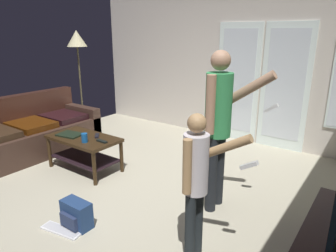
{
  "coord_description": "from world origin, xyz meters",
  "views": [
    {
      "loc": [
        2.42,
        -2.38,
        1.84
      ],
      "look_at": [
        0.75,
        -0.07,
        0.96
      ],
      "focal_mm": 32.72,
      "sensor_mm": 36.0,
      "label": 1
    }
  ],
  "objects_px": {
    "person_child": "(197,176)",
    "dvd_remote_slim": "(97,136)",
    "backpack": "(76,215)",
    "cup_near_edge": "(84,138)",
    "coffee_table": "(84,146)",
    "loose_keyboard": "(61,230)",
    "leather_couch": "(30,134)",
    "person_adult": "(219,118)",
    "floor_lamp": "(77,43)",
    "tv_remote_black": "(102,141)",
    "laptop_closed": "(70,135)"
  },
  "relations": [
    {
      "from": "person_adult",
      "to": "tv_remote_black",
      "type": "relative_size",
      "value": 9.89
    },
    {
      "from": "dvd_remote_slim",
      "to": "leather_couch",
      "type": "bearing_deg",
      "value": -125.92
    },
    {
      "from": "coffee_table",
      "to": "person_adult",
      "type": "distance_m",
      "value": 2.04
    },
    {
      "from": "leather_couch",
      "to": "person_adult",
      "type": "relative_size",
      "value": 1.23
    },
    {
      "from": "coffee_table",
      "to": "backpack",
      "type": "distance_m",
      "value": 1.37
    },
    {
      "from": "loose_keyboard",
      "to": "tv_remote_black",
      "type": "xyz_separation_m",
      "value": [
        -0.57,
        1.08,
        0.48
      ]
    },
    {
      "from": "backpack",
      "to": "leather_couch",
      "type": "bearing_deg",
      "value": 159.0
    },
    {
      "from": "coffee_table",
      "to": "dvd_remote_slim",
      "type": "xyz_separation_m",
      "value": [
        0.14,
        0.12,
        0.14
      ]
    },
    {
      "from": "person_adult",
      "to": "person_child",
      "type": "relative_size",
      "value": 1.33
    },
    {
      "from": "leather_couch",
      "to": "tv_remote_black",
      "type": "xyz_separation_m",
      "value": [
        1.55,
        0.1,
        0.19
      ]
    },
    {
      "from": "loose_keyboard",
      "to": "person_child",
      "type": "bearing_deg",
      "value": 20.38
    },
    {
      "from": "dvd_remote_slim",
      "to": "backpack",
      "type": "bearing_deg",
      "value": -6.2
    },
    {
      "from": "backpack",
      "to": "cup_near_edge",
      "type": "relative_size",
      "value": 2.64
    },
    {
      "from": "laptop_closed",
      "to": "tv_remote_black",
      "type": "height_order",
      "value": "same"
    },
    {
      "from": "dvd_remote_slim",
      "to": "coffee_table",
      "type": "bearing_deg",
      "value": -92.88
    },
    {
      "from": "backpack",
      "to": "loose_keyboard",
      "type": "distance_m",
      "value": 0.2
    },
    {
      "from": "leather_couch",
      "to": "floor_lamp",
      "type": "bearing_deg",
      "value": 103.51
    },
    {
      "from": "person_child",
      "to": "dvd_remote_slim",
      "type": "relative_size",
      "value": 7.45
    },
    {
      "from": "person_child",
      "to": "floor_lamp",
      "type": "distance_m",
      "value": 4.18
    },
    {
      "from": "leather_couch",
      "to": "coffee_table",
      "type": "xyz_separation_m",
      "value": [
        1.2,
        0.09,
        0.05
      ]
    },
    {
      "from": "leather_couch",
      "to": "loose_keyboard",
      "type": "distance_m",
      "value": 2.35
    },
    {
      "from": "backpack",
      "to": "cup_near_edge",
      "type": "bearing_deg",
      "value": 134.97
    },
    {
      "from": "laptop_closed",
      "to": "dvd_remote_slim",
      "type": "bearing_deg",
      "value": 18.95
    },
    {
      "from": "backpack",
      "to": "loose_keyboard",
      "type": "relative_size",
      "value": 0.69
    },
    {
      "from": "coffee_table",
      "to": "floor_lamp",
      "type": "xyz_separation_m",
      "value": [
        -1.51,
        1.21,
        1.3
      ]
    },
    {
      "from": "leather_couch",
      "to": "tv_remote_black",
      "type": "bearing_deg",
      "value": 3.78
    },
    {
      "from": "backpack",
      "to": "dvd_remote_slim",
      "type": "bearing_deg",
      "value": 128.9
    },
    {
      "from": "person_adult",
      "to": "dvd_remote_slim",
      "type": "xyz_separation_m",
      "value": [
        -1.78,
        -0.08,
        -0.52
      ]
    },
    {
      "from": "person_child",
      "to": "tv_remote_black",
      "type": "xyz_separation_m",
      "value": [
        -1.79,
        0.63,
        -0.28
      ]
    },
    {
      "from": "coffee_table",
      "to": "cup_near_edge",
      "type": "bearing_deg",
      "value": -34.54
    },
    {
      "from": "floor_lamp",
      "to": "cup_near_edge",
      "type": "height_order",
      "value": "floor_lamp"
    },
    {
      "from": "tv_remote_black",
      "to": "leather_couch",
      "type": "bearing_deg",
      "value": -173.53
    },
    {
      "from": "laptop_closed",
      "to": "tv_remote_black",
      "type": "relative_size",
      "value": 1.94
    },
    {
      "from": "cup_near_edge",
      "to": "person_adult",
      "type": "bearing_deg",
      "value": 10.54
    },
    {
      "from": "coffee_table",
      "to": "person_adult",
      "type": "xyz_separation_m",
      "value": [
        1.92,
        0.2,
        0.66
      ]
    },
    {
      "from": "floor_lamp",
      "to": "laptop_closed",
      "type": "bearing_deg",
      "value": -44.17
    },
    {
      "from": "floor_lamp",
      "to": "tv_remote_black",
      "type": "relative_size",
      "value": 11.04
    },
    {
      "from": "laptop_closed",
      "to": "cup_near_edge",
      "type": "xyz_separation_m",
      "value": [
        0.39,
        -0.06,
        0.05
      ]
    },
    {
      "from": "coffee_table",
      "to": "laptop_closed",
      "type": "xyz_separation_m",
      "value": [
        -0.21,
        -0.06,
        0.14
      ]
    },
    {
      "from": "tv_remote_black",
      "to": "person_child",
      "type": "bearing_deg",
      "value": -16.54
    },
    {
      "from": "coffee_table",
      "to": "loose_keyboard",
      "type": "relative_size",
      "value": 2.21
    },
    {
      "from": "person_adult",
      "to": "coffee_table",
      "type": "bearing_deg",
      "value": -174.06
    },
    {
      "from": "leather_couch",
      "to": "person_child",
      "type": "bearing_deg",
      "value": -8.89
    },
    {
      "from": "person_child",
      "to": "cup_near_edge",
      "type": "distance_m",
      "value": 2.04
    },
    {
      "from": "backpack",
      "to": "person_child",
      "type": "bearing_deg",
      "value": 15.09
    },
    {
      "from": "coffee_table",
      "to": "backpack",
      "type": "xyz_separation_m",
      "value": [
        0.98,
        -0.93,
        -0.21
      ]
    },
    {
      "from": "coffee_table",
      "to": "floor_lamp",
      "type": "bearing_deg",
      "value": 141.33
    },
    {
      "from": "laptop_closed",
      "to": "dvd_remote_slim",
      "type": "relative_size",
      "value": 1.94
    },
    {
      "from": "coffee_table",
      "to": "dvd_remote_slim",
      "type": "distance_m",
      "value": 0.23
    },
    {
      "from": "leather_couch",
      "to": "floor_lamp",
      "type": "relative_size",
      "value": 1.1
    }
  ]
}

